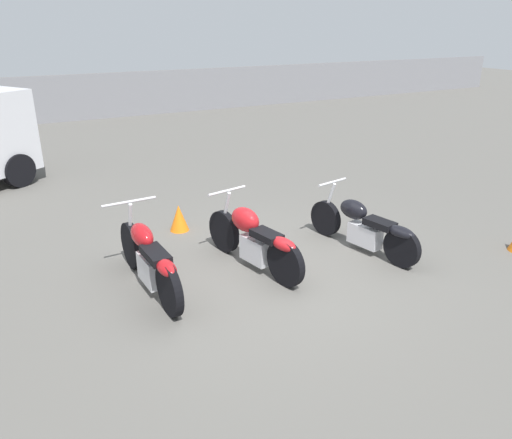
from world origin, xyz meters
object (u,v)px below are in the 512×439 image
at_px(motorcycle_slot_2, 364,227).
at_px(traffic_cone_near, 179,218).
at_px(motorcycle_slot_0, 149,259).
at_px(motorcycle_slot_1, 254,239).

distance_m(motorcycle_slot_2, traffic_cone_near, 3.02).
relative_size(motorcycle_slot_0, motorcycle_slot_1, 1.06).
bearing_deg(traffic_cone_near, motorcycle_slot_1, -75.17).
xyz_separation_m(motorcycle_slot_1, motorcycle_slot_2, (1.72, -0.28, -0.05)).
bearing_deg(motorcycle_slot_1, motorcycle_slot_0, 165.89).
relative_size(motorcycle_slot_2, traffic_cone_near, 4.58).
height_order(motorcycle_slot_1, traffic_cone_near, motorcycle_slot_1).
height_order(motorcycle_slot_0, traffic_cone_near, motorcycle_slot_0).
xyz_separation_m(motorcycle_slot_1, traffic_cone_near, (-0.47, 1.78, -0.22)).
height_order(motorcycle_slot_0, motorcycle_slot_2, motorcycle_slot_0).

